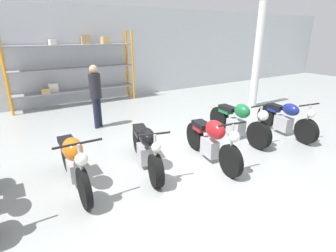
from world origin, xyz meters
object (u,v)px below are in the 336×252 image
object	(u,v)px
motorcycle_orange	(73,160)
shelving_rack	(75,67)
motorcycle_black	(146,147)
person_browsing	(95,91)
motorcycle_green	(238,121)
motorcycle_blue	(286,119)
motorcycle_red	(212,139)

from	to	relation	value
motorcycle_orange	shelving_rack	bearing A→B (deg)	166.30
motorcycle_black	person_browsing	size ratio (longest dim) A/B	1.16
motorcycle_orange	person_browsing	world-z (taller)	person_browsing
motorcycle_orange	motorcycle_black	bearing A→B (deg)	91.54
shelving_rack	person_browsing	bearing A→B (deg)	-93.73
motorcycle_orange	motorcycle_black	distance (m)	1.42
motorcycle_green	person_browsing	size ratio (longest dim) A/B	1.20
motorcycle_black	shelving_rack	bearing A→B (deg)	-166.91
motorcycle_black	motorcycle_blue	distance (m)	4.02
motorcycle_red	motorcycle_blue	size ratio (longest dim) A/B	1.01
shelving_rack	motorcycle_green	bearing A→B (deg)	-65.64
motorcycle_black	motorcycle_green	size ratio (longest dim) A/B	0.96
motorcycle_orange	person_browsing	size ratio (longest dim) A/B	1.13
motorcycle_red	person_browsing	world-z (taller)	person_browsing
motorcycle_blue	shelving_rack	bearing A→B (deg)	-138.27
motorcycle_black	motorcycle_blue	xyz separation A→B (m)	(4.00, -0.38, 0.00)
motorcycle_red	motorcycle_blue	xyz separation A→B (m)	(2.73, 0.15, -0.07)
motorcycle_blue	motorcycle_red	bearing A→B (deg)	-77.14
motorcycle_green	person_browsing	world-z (taller)	person_browsing
motorcycle_green	motorcycle_orange	bearing A→B (deg)	-84.46
motorcycle_orange	motorcycle_red	bearing A→B (deg)	80.21
motorcycle_green	shelving_rack	bearing A→B (deg)	-151.52
motorcycle_blue	person_browsing	xyz separation A→B (m)	(-4.06, 3.24, 0.62)
shelving_rack	motorcycle_blue	size ratio (longest dim) A/B	2.27
shelving_rack	motorcycle_green	size ratio (longest dim) A/B	2.12
motorcycle_blue	motorcycle_green	bearing A→B (deg)	-100.57
shelving_rack	motorcycle_black	xyz separation A→B (m)	(-0.13, -5.80, -1.00)
motorcycle_green	person_browsing	bearing A→B (deg)	-130.80
shelving_rack	motorcycle_black	world-z (taller)	shelving_rack
motorcycle_orange	person_browsing	bearing A→B (deg)	155.93
motorcycle_red	motorcycle_orange	bearing A→B (deg)	-92.20
motorcycle_black	motorcycle_red	world-z (taller)	motorcycle_red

